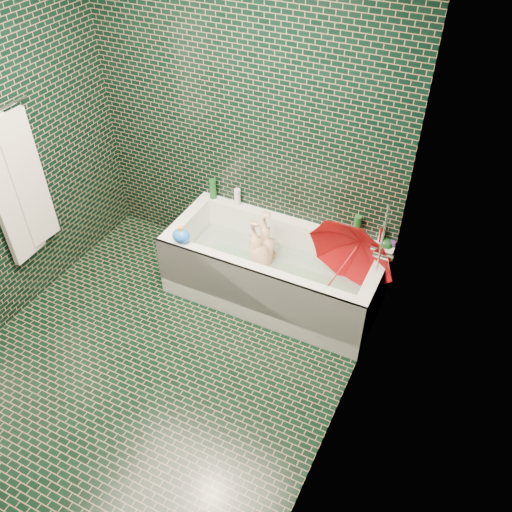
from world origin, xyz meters
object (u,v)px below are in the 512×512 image
at_px(child, 264,262).
at_px(umbrella, 343,266).
at_px(rubber_duck, 351,235).
at_px(bath_toy, 181,236).
at_px(bathtub, 273,277).

bearing_deg(child, umbrella, 98.27).
xyz_separation_m(umbrella, rubber_duck, (-0.06, 0.37, 0.01)).
height_order(umbrella, bath_toy, umbrella).
bearing_deg(rubber_duck, bath_toy, -128.09).
relative_size(child, umbrella, 1.26).
height_order(child, umbrella, umbrella).
relative_size(bathtub, umbrella, 2.59).
bearing_deg(rubber_duck, child, -129.99).
xyz_separation_m(bathtub, umbrella, (0.57, -0.05, 0.37)).
relative_size(bathtub, rubber_duck, 15.11).
relative_size(child, bath_toy, 5.71).
bearing_deg(bath_toy, bathtub, 24.98).
distance_m(bathtub, rubber_duck, 0.71).
distance_m(child, umbrella, 0.72).
xyz_separation_m(child, rubber_duck, (0.60, 0.29, 0.28)).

